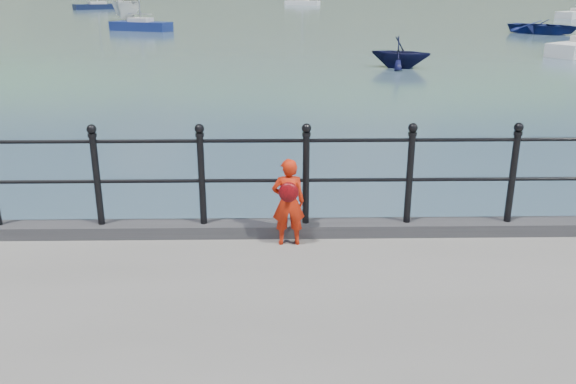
{
  "coord_description": "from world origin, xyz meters",
  "views": [
    {
      "loc": [
        0.27,
        -6.82,
        3.87
      ],
      "look_at": [
        0.39,
        -0.2,
        1.55
      ],
      "focal_mm": 38.0,
      "sensor_mm": 36.0,
      "label": 1
    }
  ],
  "objects_px": {
    "railing": "(254,168)",
    "child": "(288,202)",
    "sailboat_left": "(98,7)",
    "sailboat_port": "(141,26)",
    "launch_white": "(127,10)",
    "launch_blue": "(544,27)",
    "sailboat_deep": "(302,3)",
    "launch_navy": "(401,52)"
  },
  "relations": [
    {
      "from": "child",
      "to": "sailboat_left",
      "type": "relative_size",
      "value": 0.11
    },
    {
      "from": "sailboat_port",
      "to": "launch_white",
      "type": "bearing_deg",
      "value": 130.66
    },
    {
      "from": "sailboat_left",
      "to": "sailboat_port",
      "type": "relative_size",
      "value": 1.2
    },
    {
      "from": "child",
      "to": "sailboat_port",
      "type": "xyz_separation_m",
      "value": [
        -10.84,
        43.55,
        -1.18
      ]
    },
    {
      "from": "launch_blue",
      "to": "sailboat_left",
      "type": "bearing_deg",
      "value": 93.97
    },
    {
      "from": "sailboat_deep",
      "to": "sailboat_left",
      "type": "xyz_separation_m",
      "value": [
        -28.22,
        -12.88,
        -0.0
      ]
    },
    {
      "from": "railing",
      "to": "sailboat_left",
      "type": "bearing_deg",
      "value": 106.68
    },
    {
      "from": "child",
      "to": "sailboat_deep",
      "type": "relative_size",
      "value": 0.13
    },
    {
      "from": "launch_blue",
      "to": "sailboat_deep",
      "type": "distance_m",
      "value": 55.06
    },
    {
      "from": "child",
      "to": "sailboat_port",
      "type": "distance_m",
      "value": 44.89
    },
    {
      "from": "railing",
      "to": "child",
      "type": "xyz_separation_m",
      "value": [
        0.39,
        -0.27,
        -0.31
      ]
    },
    {
      "from": "launch_blue",
      "to": "launch_white",
      "type": "height_order",
      "value": "launch_white"
    },
    {
      "from": "railing",
      "to": "sailboat_deep",
      "type": "height_order",
      "value": "sailboat_deep"
    },
    {
      "from": "railing",
      "to": "sailboat_deep",
      "type": "relative_size",
      "value": 2.25
    },
    {
      "from": "child",
      "to": "launch_white",
      "type": "distance_m",
      "value": 57.49
    },
    {
      "from": "sailboat_deep",
      "to": "sailboat_left",
      "type": "distance_m",
      "value": 31.02
    },
    {
      "from": "railing",
      "to": "sailboat_deep",
      "type": "distance_m",
      "value": 92.71
    },
    {
      "from": "launch_white",
      "to": "sailboat_deep",
      "type": "xyz_separation_m",
      "value": [
        18.64,
        37.3,
        -0.67
      ]
    },
    {
      "from": "child",
      "to": "launch_blue",
      "type": "distance_m",
      "value": 44.78
    },
    {
      "from": "railing",
      "to": "child",
      "type": "distance_m",
      "value": 0.57
    },
    {
      "from": "child",
      "to": "sailboat_deep",
      "type": "distance_m",
      "value": 92.96
    },
    {
      "from": "child",
      "to": "sailboat_port",
      "type": "relative_size",
      "value": 0.14
    },
    {
      "from": "launch_white",
      "to": "sailboat_deep",
      "type": "bearing_deg",
      "value": 66.61
    },
    {
      "from": "launch_white",
      "to": "launch_navy",
      "type": "distance_m",
      "value": 39.33
    },
    {
      "from": "launch_white",
      "to": "launch_blue",
      "type": "bearing_deg",
      "value": -20.93
    },
    {
      "from": "launch_white",
      "to": "sailboat_deep",
      "type": "relative_size",
      "value": 0.65
    },
    {
      "from": "launch_blue",
      "to": "child",
      "type": "bearing_deg",
      "value": -160.18
    },
    {
      "from": "launch_white",
      "to": "launch_navy",
      "type": "height_order",
      "value": "launch_white"
    },
    {
      "from": "launch_navy",
      "to": "sailboat_port",
      "type": "bearing_deg",
      "value": 60.34
    },
    {
      "from": "launch_blue",
      "to": "sailboat_deep",
      "type": "xyz_separation_m",
      "value": [
        -15.86,
        52.73,
        -0.18
      ]
    },
    {
      "from": "sailboat_deep",
      "to": "sailboat_port",
      "type": "height_order",
      "value": "sailboat_deep"
    },
    {
      "from": "child",
      "to": "sailboat_left",
      "type": "bearing_deg",
      "value": -76.08
    },
    {
      "from": "child",
      "to": "launch_white",
      "type": "xyz_separation_m",
      "value": [
        -14.69,
        55.58,
        -0.5
      ]
    },
    {
      "from": "child",
      "to": "launch_white",
      "type": "bearing_deg",
      "value": -78.15
    },
    {
      "from": "sailboat_left",
      "to": "sailboat_port",
      "type": "distance_m",
      "value": 38.85
    },
    {
      "from": "launch_white",
      "to": "child",
      "type": "bearing_deg",
      "value": -72.02
    },
    {
      "from": "launch_white",
      "to": "sailboat_port",
      "type": "distance_m",
      "value": 12.65
    },
    {
      "from": "child",
      "to": "railing",
      "type": "bearing_deg",
      "value": -37.97
    },
    {
      "from": "child",
      "to": "sailboat_port",
      "type": "height_order",
      "value": "sailboat_port"
    },
    {
      "from": "railing",
      "to": "launch_navy",
      "type": "relative_size",
      "value": 6.71
    },
    {
      "from": "launch_blue",
      "to": "launch_navy",
      "type": "height_order",
      "value": "launch_navy"
    },
    {
      "from": "railing",
      "to": "launch_blue",
      "type": "height_order",
      "value": "railing"
    }
  ]
}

